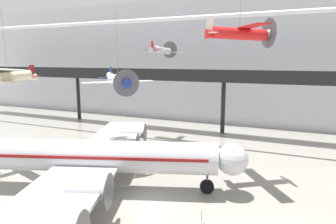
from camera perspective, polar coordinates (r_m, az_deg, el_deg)
ground_plane at (r=27.13m, az=-3.91°, el=-17.02°), size 260.00×260.00×0.00m
hangar_back_wall at (r=58.44m, az=12.60°, el=9.38°), size 140.00×3.00×23.74m
mezzanine_walkway at (r=49.32m, az=10.35°, el=6.04°), size 110.00×3.20×10.69m
ceiling_truss_beam at (r=43.30m, az=8.67°, el=17.55°), size 120.00×0.60×0.60m
airliner_silver_main at (r=29.71m, az=-16.33°, el=-8.13°), size 30.44×35.52×9.02m
suspended_plane_cream_biplane at (r=37.84m, az=-28.32°, el=5.96°), size 7.82×6.57×8.49m
suspended_plane_silver_racer at (r=46.16m, az=-1.28°, el=11.65°), size 7.35×5.99×5.26m
suspended_plane_white_twin at (r=34.61m, az=-9.51°, el=6.21°), size 6.73×6.97×9.24m
suspended_plane_red_highwing at (r=31.00m, az=13.44°, el=14.39°), size 7.03×7.64×4.36m
stanchion_barrier at (r=24.36m, az=6.39°, el=-19.56°), size 0.36×0.36×1.08m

